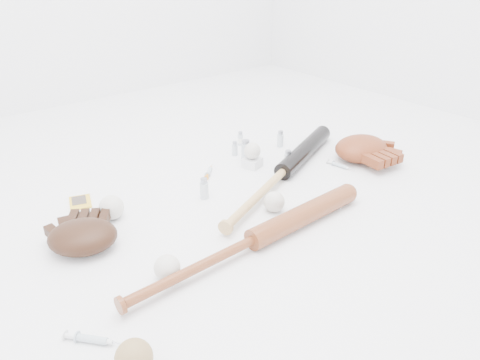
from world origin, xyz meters
TOP-DOWN VIEW (x-y plane):
  - bat_dark at (0.23, 0.02)m, footprint 0.93×0.45m
  - bat_wood at (-0.16, -0.26)m, footprint 0.95×0.10m
  - glove_dark at (-0.57, 0.06)m, footprint 0.34×0.34m
  - glove_tan at (0.62, -0.04)m, footprint 0.31×0.31m
  - trading_card at (-0.47, 0.34)m, footprint 0.10×0.12m
  - pedestal at (0.21, 0.19)m, footprint 0.09×0.09m
  - baseball_on_pedestal at (0.21, 0.19)m, footprint 0.07×0.07m
  - baseball_left at (-0.44, -0.22)m, footprint 0.07×0.07m
  - baseball_upper at (-0.42, 0.17)m, footprint 0.08×0.08m
  - baseball_mid at (0.04, -0.13)m, footprint 0.07×0.07m
  - baseball_aged at (-0.66, -0.45)m, footprint 0.08×0.08m
  - syringe_0 at (-0.70, -0.31)m, footprint 0.13×0.14m
  - syringe_1 at (0.18, -0.23)m, footprint 0.14×0.11m
  - syringe_2 at (0.03, 0.25)m, footprint 0.12×0.12m
  - syringe_3 at (0.49, -0.04)m, footprint 0.05×0.14m
  - vial_0 at (0.32, 0.40)m, footprint 0.02×0.02m
  - vial_1 at (0.23, 0.33)m, footprint 0.02×0.02m
  - vial_2 at (0.32, 0.09)m, footprint 0.03×0.03m
  - vial_3 at (0.23, 0.26)m, footprint 0.04×0.04m
  - vial_4 at (-0.10, 0.09)m, footprint 0.03×0.03m
  - vial_5 at (0.45, 0.28)m, footprint 0.03×0.03m

SIDE VIEW (x-z plane):
  - trading_card at x=-0.47m, z-range 0.00..0.01m
  - syringe_3 at x=0.49m, z-range 0.00..0.02m
  - syringe_2 at x=0.03m, z-range 0.00..0.02m
  - syringe_1 at x=0.18m, z-range 0.00..0.02m
  - syringe_0 at x=-0.70m, z-range 0.00..0.02m
  - pedestal at x=0.21m, z-range 0.00..0.04m
  - vial_1 at x=0.23m, z-range 0.00..0.06m
  - vial_0 at x=0.32m, z-range 0.00..0.06m
  - bat_wood at x=-0.16m, z-range 0.00..0.07m
  - bat_dark at x=0.23m, z-range 0.00..0.07m
  - baseball_mid at x=0.04m, z-range 0.00..0.07m
  - baseball_left at x=-0.44m, z-range 0.00..0.07m
  - vial_5 at x=0.45m, z-range 0.00..0.07m
  - vial_2 at x=0.32m, z-range 0.00..0.08m
  - vial_4 at x=-0.10m, z-range 0.00..0.08m
  - baseball_aged at x=-0.66m, z-range 0.00..0.08m
  - baseball_upper at x=-0.42m, z-range 0.00..0.08m
  - glove_dark at x=-0.57m, z-range 0.00..0.09m
  - vial_3 at x=0.23m, z-range 0.00..0.09m
  - glove_tan at x=0.62m, z-range 0.00..0.10m
  - baseball_on_pedestal at x=0.21m, z-range 0.04..0.11m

